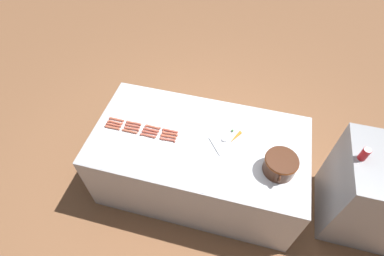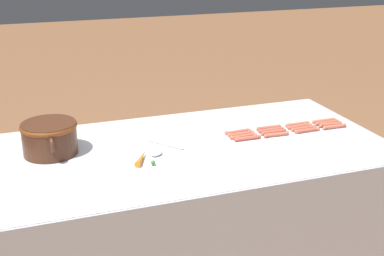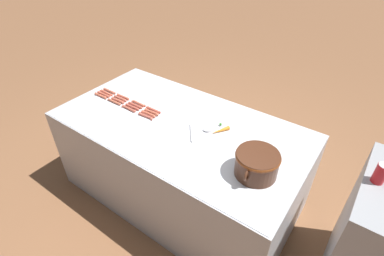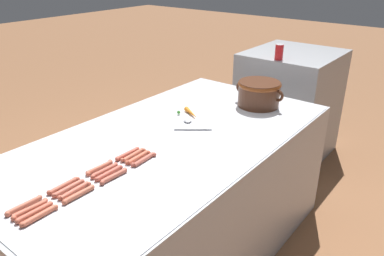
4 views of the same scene
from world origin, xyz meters
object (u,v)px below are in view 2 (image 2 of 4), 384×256
object	(u,v)px
hot_dog_4	(330,124)
hot_dog_6	(274,132)
hot_dog_8	(327,123)
hot_dog_14	(269,128)
hot_dog_3	(248,138)
hot_dog_1	(307,130)
hot_dog_15	(238,132)
hot_dog_5	(304,128)
serving_spoon	(160,151)
hot_dog_13	(297,124)
carrot	(142,158)
hot_dog_11	(241,134)
hot_dog_12	(324,121)
hot_dog_9	(300,126)
hot_dog_7	(244,136)
hot_dog_10	(271,130)
bean_pot	(50,136)
hot_dog_2	(276,134)

from	to	relation	value
hot_dog_4	hot_dog_6	world-z (taller)	same
hot_dog_6	hot_dog_8	size ratio (longest dim) A/B	1.00
hot_dog_14	hot_dog_3	bearing A→B (deg)	120.54
hot_dog_1	hot_dog_15	world-z (taller)	same
hot_dog_5	hot_dog_14	bearing A→B (deg)	67.65
serving_spoon	hot_dog_4	bearing A→B (deg)	-87.97
hot_dog_13	carrot	size ratio (longest dim) A/B	0.96
hot_dog_11	hot_dog_12	distance (m)	0.56
hot_dog_4	hot_dog_5	bearing A→B (deg)	91.71
hot_dog_9	hot_dog_14	distance (m)	0.19
hot_dog_1	hot_dog_12	size ratio (longest dim) A/B	1.00
hot_dog_7	hot_dog_10	size ratio (longest dim) A/B	1.00
hot_dog_14	hot_dog_10	bearing A→B (deg)	173.94
hot_dog_1	hot_dog_8	bearing A→B (deg)	-68.10
hot_dog_8	serving_spoon	xyz separation A→B (m)	(-0.07, 1.06, -0.00)
hot_dog_12	hot_dog_8	bearing A→B (deg)	-179.67
hot_dog_9	hot_dog_11	size ratio (longest dim) A/B	1.00
hot_dog_10	serving_spoon	size ratio (longest dim) A/B	0.69
hot_dog_5	hot_dog_13	xyz separation A→B (m)	(0.07, -0.00, 0.00)
hot_dog_12	hot_dog_7	bearing A→B (deg)	97.27
hot_dog_6	hot_dog_14	world-z (taller)	same
hot_dog_10	hot_dog_11	bearing A→B (deg)	90.54
hot_dog_4	carrot	distance (m)	1.18
hot_dog_1	hot_dog_10	xyz separation A→B (m)	(0.07, 0.19, 0.00)
hot_dog_7	hot_dog_9	distance (m)	0.38
carrot	hot_dog_13	bearing A→B (deg)	-79.47
hot_dog_1	hot_dog_9	bearing A→B (deg)	4.77
hot_dog_13	hot_dog_10	bearing A→B (deg)	99.99
hot_dog_3	hot_dog_9	bearing A→B (deg)	-79.40
bean_pot	hot_dog_14	bearing A→B (deg)	-92.83
hot_dog_9	hot_dog_10	distance (m)	0.19
hot_dog_7	hot_dog_10	xyz separation A→B (m)	(0.04, -0.19, 0.00)
hot_dog_2	carrot	world-z (taller)	carrot
hot_dog_8	hot_dog_5	bearing A→B (deg)	101.86
hot_dog_2	hot_dog_11	bearing A→B (deg)	68.52
hot_dog_12	serving_spoon	bearing A→B (deg)	95.64
hot_dog_6	hot_dog_14	bearing A→B (deg)	-4.45
hot_dog_1	hot_dog_13	distance (m)	0.11
hot_dog_5	hot_dog_12	xyz separation A→B (m)	(0.07, -0.18, 0.00)
hot_dog_15	hot_dog_11	bearing A→B (deg)	-174.82
hot_dog_7	carrot	world-z (taller)	carrot
hot_dog_1	hot_dog_5	xyz separation A→B (m)	(0.03, 0.00, 0.00)
hot_dog_5	hot_dog_15	distance (m)	0.39
hot_dog_2	hot_dog_13	distance (m)	0.22
serving_spoon	hot_dog_2	bearing A→B (deg)	-90.24
hot_dog_8	carrot	xyz separation A→B (m)	(-0.15, 1.17, 0.00)
hot_dog_3	hot_dog_13	distance (m)	0.39
hot_dog_3	carrot	xyz separation A→B (m)	(-0.08, 0.62, 0.00)
hot_dog_2	hot_dog_3	bearing A→B (deg)	89.29
hot_dog_14	hot_dog_8	bearing A→B (deg)	-95.91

